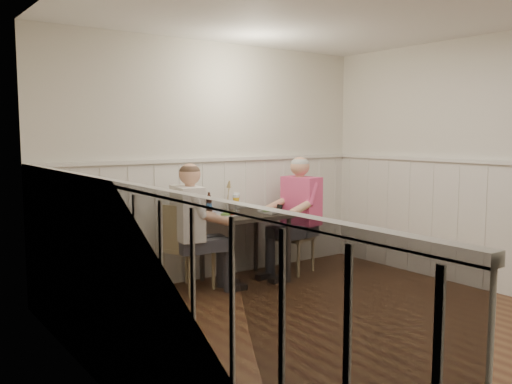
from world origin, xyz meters
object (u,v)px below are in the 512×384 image
(chair_left, at_px, (184,245))
(man_in_pink, at_px, (299,224))
(beer_bottle, at_px, (209,204))
(grass_vase, at_px, (227,196))
(chair_right, at_px, (295,233))
(dining_table, at_px, (245,223))
(diner_cream, at_px, (192,239))

(chair_left, height_order, man_in_pink, man_in_pink)
(man_in_pink, distance_m, beer_bottle, 1.09)
(grass_vase, bearing_deg, chair_right, -18.44)
(man_in_pink, bearing_deg, chair_right, 73.65)
(dining_table, distance_m, beer_bottle, 0.45)
(beer_bottle, xyz_separation_m, grass_vase, (0.25, 0.02, 0.06))
(dining_table, bearing_deg, beer_bottle, 137.51)
(chair_left, distance_m, man_in_pink, 1.43)
(dining_table, xyz_separation_m, grass_vase, (-0.04, 0.29, 0.27))
(grass_vase, bearing_deg, chair_left, -160.14)
(diner_cream, bearing_deg, dining_table, 4.48)
(man_in_pink, bearing_deg, beer_bottle, 162.10)
(chair_right, relative_size, man_in_pink, 0.61)
(dining_table, xyz_separation_m, diner_cream, (-0.69, -0.05, -0.08))
(chair_right, bearing_deg, beer_bottle, 167.20)
(dining_table, bearing_deg, diner_cream, -175.52)
(dining_table, bearing_deg, chair_right, 2.60)
(diner_cream, bearing_deg, beer_bottle, 39.02)
(chair_right, distance_m, diner_cream, 1.43)
(dining_table, height_order, diner_cream, diner_cream)
(man_in_pink, xyz_separation_m, grass_vase, (-0.75, 0.35, 0.34))
(chair_left, xyz_separation_m, grass_vase, (0.68, 0.25, 0.42))
(grass_vase, bearing_deg, beer_bottle, -174.36)
(chair_right, height_order, beer_bottle, beer_bottle)
(beer_bottle, bearing_deg, diner_cream, -140.98)
(dining_table, xyz_separation_m, chair_left, (-0.72, 0.05, -0.15))
(dining_table, relative_size, grass_vase, 2.33)
(beer_bottle, bearing_deg, chair_left, -152.68)
(dining_table, bearing_deg, grass_vase, 97.54)
(dining_table, bearing_deg, chair_left, 176.32)
(diner_cream, distance_m, grass_vase, 0.81)
(diner_cream, relative_size, beer_bottle, 5.95)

